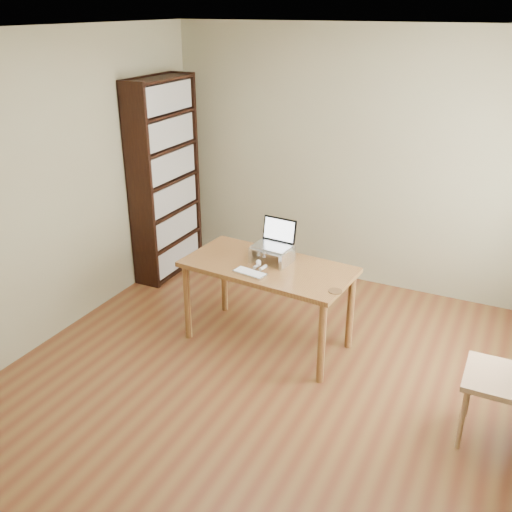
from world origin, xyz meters
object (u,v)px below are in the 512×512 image
Objects in this scene: bookshelf at (165,180)px; laptop at (275,239)px; keyboard at (250,273)px; cat at (273,253)px; desk at (268,275)px.

laptop is (1.61, -0.74, -0.11)m from bookshelf.
laptop is 1.10× the size of keyboard.
laptop is 0.68× the size of cat.
laptop is at bearing -24.72° from bookshelf.
bookshelf is 1.87m from desk.
desk is at bearing 83.85° from keyboard.
desk is at bearing -85.40° from laptop.
cat is at bearing -25.53° from bookshelf.
desk is 4.53× the size of laptop.
keyboard is (-0.06, -0.22, 0.11)m from desk.
cat is (0.05, 0.33, 0.05)m from keyboard.
bookshelf is 1.44× the size of desk.
laptop reaches higher than cat.
desk is (1.61, -0.87, -0.40)m from bookshelf.
keyboard is at bearing -90.72° from cat.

